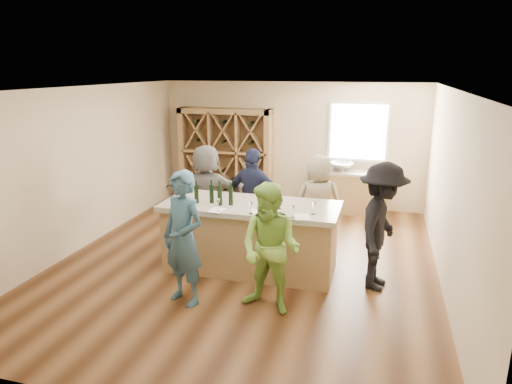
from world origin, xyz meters
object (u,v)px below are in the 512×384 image
(tasting_counter_base, at_px, (251,239))
(wine_bottle_e, at_px, (231,196))
(wine_rack, at_px, (226,156))
(person_near_left, at_px, (183,239))
(person_far_right, at_px, (318,203))
(person_near_right, at_px, (270,249))
(sink, at_px, (342,167))
(wine_bottle_a, at_px, (196,194))
(wine_bottle_c, at_px, (212,194))
(person_far_mid, at_px, (253,198))
(person_server, at_px, (381,227))
(wine_bottle_d, at_px, (220,196))
(person_far_left, at_px, (207,192))

(tasting_counter_base, relative_size, wine_bottle_e, 9.32)
(wine_rack, height_order, tasting_counter_base, wine_rack)
(person_near_left, distance_m, person_far_right, 2.76)
(wine_rack, xyz_separation_m, person_near_right, (2.24, -4.67, -0.24))
(sink, height_order, wine_bottle_e, wine_bottle_e)
(wine_bottle_a, relative_size, wine_bottle_c, 0.96)
(wine_bottle_a, relative_size, person_near_right, 0.16)
(tasting_counter_base, distance_m, wine_bottle_c, 0.94)
(person_near_left, bearing_deg, wine_bottle_c, 113.26)
(wine_rack, distance_m, wine_bottle_c, 3.77)
(person_near_left, height_order, person_far_right, person_near_left)
(person_near_right, height_order, person_far_mid, person_far_mid)
(person_near_right, relative_size, person_far_mid, 0.98)
(sink, height_order, person_server, person_server)
(wine_rack, xyz_separation_m, person_far_mid, (1.41, -2.55, -0.22))
(sink, xyz_separation_m, person_near_left, (-1.63, -4.69, -0.10))
(wine_bottle_a, height_order, wine_bottle_e, wine_bottle_e)
(person_near_left, distance_m, person_server, 2.77)
(wine_bottle_c, bearing_deg, wine_rack, 106.08)
(wine_bottle_e, height_order, person_far_mid, person_far_mid)
(person_near_left, bearing_deg, wine_bottle_d, 104.48)
(wine_rack, relative_size, person_server, 1.19)
(wine_rack, distance_m, wine_bottle_e, 3.89)
(wine_bottle_c, height_order, person_server, person_server)
(wine_bottle_c, height_order, wine_bottle_d, wine_bottle_d)
(person_far_right, xyz_separation_m, person_far_left, (-2.04, -0.02, 0.05))
(sink, xyz_separation_m, person_far_left, (-2.21, -2.37, -0.12))
(person_near_right, distance_m, person_far_right, 2.27)
(sink, bearing_deg, person_far_left, -133.05)
(wine_bottle_c, relative_size, person_near_right, 0.16)
(tasting_counter_base, bearing_deg, wine_rack, 115.01)
(wine_rack, bearing_deg, person_server, -45.10)
(wine_bottle_a, bearing_deg, person_near_left, -76.63)
(person_near_right, bearing_deg, person_near_left, -161.50)
(tasting_counter_base, relative_size, person_server, 1.40)
(sink, bearing_deg, tasting_counter_base, -107.23)
(wine_bottle_e, height_order, person_near_left, person_near_left)
(wine_bottle_e, bearing_deg, person_far_left, 125.96)
(wine_bottle_d, bearing_deg, tasting_counter_base, 24.26)
(wine_bottle_a, bearing_deg, person_far_right, 36.20)
(person_near_right, xyz_separation_m, person_far_right, (0.29, 2.25, -0.02))
(person_server, bearing_deg, wine_bottle_a, 101.45)
(wine_bottle_e, height_order, person_far_left, person_far_left)
(sink, xyz_separation_m, person_server, (0.89, -3.53, -0.08))
(wine_bottle_e, relative_size, person_far_right, 0.16)
(person_server, distance_m, person_far_mid, 2.42)
(wine_bottle_a, bearing_deg, tasting_counter_base, 11.64)
(wine_bottle_c, xyz_separation_m, wine_bottle_d, (0.17, -0.08, 0.01))
(sink, bearing_deg, wine_bottle_d, -112.36)
(person_server, bearing_deg, wine_bottle_e, 101.08)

